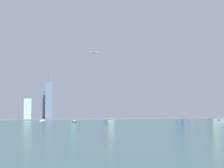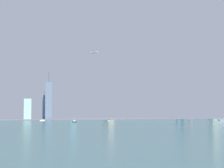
{
  "view_description": "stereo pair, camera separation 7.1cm",
  "coord_description": "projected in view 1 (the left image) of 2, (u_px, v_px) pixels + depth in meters",
  "views": [
    {
      "loc": [
        -218.33,
        -522.71,
        38.05
      ],
      "look_at": [
        -7.65,
        406.84,
        101.15
      ],
      "focal_mm": 53.51,
      "sensor_mm": 36.0,
      "label": 1
    },
    {
      "loc": [
        -218.26,
        -522.73,
        38.05
      ],
      "look_at": [
        -7.65,
        406.84,
        101.15
      ],
      "focal_mm": 53.51,
      "sensor_mm": 36.0,
      "label": 2
    }
  ],
  "objects": [
    {
      "name": "skyscraper_3",
      "position": [
        28.0,
        109.0,
        921.66
      ],
      "size": [
        20.02,
        24.51,
        58.44
      ],
      "color": "#95BCB6",
      "rests_on": "ground"
    },
    {
      "name": "skyscraper_8",
      "position": [
        73.0,
        103.0,
        1028.83
      ],
      "size": [
        17.28,
        14.28,
        93.87
      ],
      "color": "#5992A3",
      "rests_on": "ground"
    },
    {
      "name": "skyscraper_0",
      "position": [
        180.0,
        101.0,
        1092.27
      ],
      "size": [
        20.39,
        18.78,
        106.09
      ],
      "color": "#6281AC",
      "rests_on": "ground"
    },
    {
      "name": "boat_3",
      "position": [
        219.0,
        120.0,
        875.84
      ],
      "size": [
        8.63,
        7.31,
        9.67
      ],
      "rotation": [
        0.0,
        0.0,
        0.64
      ],
      "color": "navy",
      "rests_on": "ground"
    },
    {
      "name": "boat_1",
      "position": [
        74.0,
        122.0,
        781.11
      ],
      "size": [
        10.77,
        9.53,
        10.73
      ],
      "rotation": [
        0.0,
        0.0,
        2.47
      ],
      "color": "black",
      "rests_on": "ground"
    },
    {
      "name": "stadium_dome",
      "position": [
        223.0,
        115.0,
        1073.69
      ],
      "size": [
        106.43,
        106.43,
        53.47
      ],
      "color": "beige",
      "rests_on": "ground"
    },
    {
      "name": "skyscraper_1",
      "position": [
        45.0,
        106.0,
        994.51
      ],
      "size": [
        18.14,
        20.71,
        80.72
      ],
      "color": "slate",
      "rests_on": "ground"
    },
    {
      "name": "channel_buoy_0",
      "position": [
        74.0,
        121.0,
        801.76
      ],
      "size": [
        1.37,
        1.37,
        2.06
      ],
      "primitive_type": "cone",
      "color": "green",
      "rests_on": "ground"
    },
    {
      "name": "boat_2",
      "position": [
        109.0,
        120.0,
        850.43
      ],
      "size": [
        9.2,
        18.21,
        3.34
      ],
      "rotation": [
        0.0,
        0.0,
        1.29
      ],
      "color": "beige",
      "rests_on": "ground"
    },
    {
      "name": "skyscraper_5",
      "position": [
        111.0,
        105.0,
        1033.29
      ],
      "size": [
        18.45,
        19.67,
        83.71
      ],
      "color": "#C6AE99",
      "rests_on": "ground"
    },
    {
      "name": "skyscraper_7",
      "position": [
        26.0,
        94.0,
        1016.84
      ],
      "size": [
        15.66,
        19.58,
        151.42
      ],
      "color": "slate",
      "rests_on": "ground"
    },
    {
      "name": "boat_0",
      "position": [
        42.0,
        120.0,
        855.08
      ],
      "size": [
        12.97,
        7.18,
        3.95
      ],
      "rotation": [
        0.0,
        0.0,
        6.03
      ],
      "color": "white",
      "rests_on": "ground"
    },
    {
      "name": "observation_tower",
      "position": [
        190.0,
        70.0,
        1047.1
      ],
      "size": [
        46.34,
        46.34,
        291.74
      ],
      "color": "slate",
      "rests_on": "ground"
    },
    {
      "name": "skyscraper_2",
      "position": [
        213.0,
        92.0,
        1049.82
      ],
      "size": [
        20.17,
        25.35,
        161.6
      ],
      "color": "#A8A895",
      "rests_on": "ground"
    },
    {
      "name": "skyscraper_4",
      "position": [
        107.0,
        108.0,
        1073.34
      ],
      "size": [
        23.06,
        26.34,
        71.7
      ],
      "color": "beige",
      "rests_on": "ground"
    },
    {
      "name": "ground_plane",
      "position": [
        170.0,
        129.0,
        554.31
      ],
      "size": [
        6000.0,
        6000.0,
        0.0
      ],
      "primitive_type": "plane",
      "color": "#2D4B4F"
    },
    {
      "name": "airplane",
      "position": [
        95.0,
        52.0,
        981.57
      ],
      "size": [
        30.18,
        33.9,
        8.56
      ],
      "rotation": [
        0.0,
        0.0,
        5.0
      ],
      "color": "silver"
    },
    {
      "name": "skyscraper_6",
      "position": [
        48.0,
        101.0,
        955.86
      ],
      "size": [
        18.7,
        12.89,
        136.12
      ],
      "color": "slate",
      "rests_on": "ground"
    },
    {
      "name": "waterfront_pier",
      "position": [
        114.0,
        119.0,
        962.96
      ],
      "size": [
        814.76,
        41.01,
        2.07
      ],
      "primitive_type": "cube",
      "color": "#595562",
      "rests_on": "ground"
    }
  ]
}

